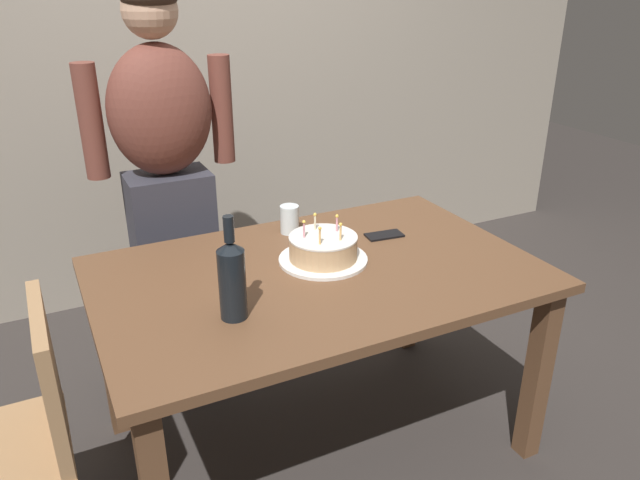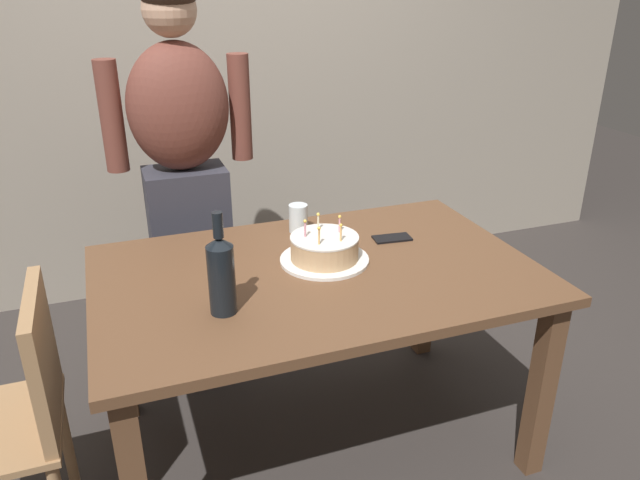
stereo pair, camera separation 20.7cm
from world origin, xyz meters
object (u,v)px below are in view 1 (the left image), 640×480
Objects in this scene: wine_bottle at (232,278)px; cell_phone at (384,235)px; birthday_cake at (323,250)px; person_man_bearded at (168,184)px; water_glass_near at (290,219)px; dining_chair at (21,432)px.

wine_bottle is 0.80m from cell_phone.
wine_bottle is at bearing -151.10° from birthday_cake.
birthday_cake is 0.19× the size of person_man_bearded.
dining_chair reaches higher than water_glass_near.
water_glass_near reaches higher than cell_phone.
birthday_cake reaches higher than cell_phone.
person_man_bearded is 1.90× the size of dining_chair.
person_man_bearded is (-0.69, 0.60, 0.13)m from cell_phone.
wine_bottle is 0.71m from dining_chair.
cell_phone is at bearing 16.70° from birthday_cake.
water_glass_near is 0.07× the size of person_man_bearded.
birthday_cake is 0.29m from water_glass_near.
cell_phone is (0.72, 0.32, -0.13)m from wine_bottle.
person_man_bearded is (0.03, 0.92, 0.00)m from wine_bottle.
person_man_bearded is at bearing 118.46° from birthday_cake.
cell_phone is 0.17× the size of dining_chair.
wine_bottle is 0.92m from person_man_bearded.
cell_phone is 0.92m from person_man_bearded.
person_man_bearded reaches higher than dining_chair.
person_man_bearded is (-0.37, 0.69, 0.09)m from birthday_cake.
water_glass_near is (-0.00, 0.29, 0.01)m from birthday_cake.
person_man_bearded is at bearing 87.96° from wine_bottle.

